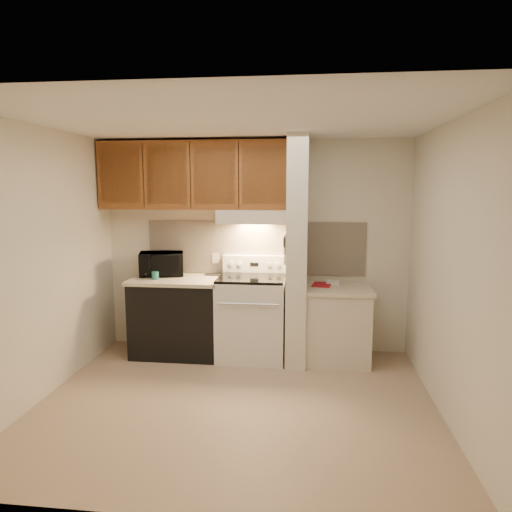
# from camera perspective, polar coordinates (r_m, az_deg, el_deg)

# --- Properties ---
(floor) EXTENTS (3.60, 3.60, 0.00)m
(floor) POSITION_cam_1_polar(r_m,az_deg,el_deg) (4.38, -2.47, -17.83)
(floor) COLOR tan
(floor) RESTS_ON ground
(ceiling) EXTENTS (3.60, 3.60, 0.00)m
(ceiling) POSITION_cam_1_polar(r_m,az_deg,el_deg) (3.97, -2.71, 16.55)
(ceiling) COLOR white
(ceiling) RESTS_ON wall_back
(wall_back) EXTENTS (3.60, 2.50, 0.02)m
(wall_back) POSITION_cam_1_polar(r_m,az_deg,el_deg) (5.46, -0.10, 1.20)
(wall_back) COLOR beige
(wall_back) RESTS_ON floor
(wall_left) EXTENTS (0.02, 3.00, 2.50)m
(wall_left) POSITION_cam_1_polar(r_m,az_deg,el_deg) (4.63, -25.18, -0.94)
(wall_left) COLOR beige
(wall_left) RESTS_ON floor
(wall_right) EXTENTS (0.02, 3.00, 2.50)m
(wall_right) POSITION_cam_1_polar(r_m,az_deg,el_deg) (4.11, 23.04, -1.90)
(wall_right) COLOR beige
(wall_right) RESTS_ON floor
(backsplash) EXTENTS (2.60, 0.02, 0.63)m
(backsplash) POSITION_cam_1_polar(r_m,az_deg,el_deg) (5.45, -0.11, 1.03)
(backsplash) COLOR beige
(backsplash) RESTS_ON wall_back
(range_body) EXTENTS (0.76, 0.65, 0.92)m
(range_body) POSITION_cam_1_polar(r_m,az_deg,el_deg) (5.28, -0.53, -7.80)
(range_body) COLOR silver
(range_body) RESTS_ON floor
(oven_window) EXTENTS (0.50, 0.01, 0.30)m
(oven_window) POSITION_cam_1_polar(r_m,az_deg,el_deg) (4.97, -0.98, -8.38)
(oven_window) COLOR black
(oven_window) RESTS_ON range_body
(oven_handle) EXTENTS (0.65, 0.02, 0.02)m
(oven_handle) POSITION_cam_1_polar(r_m,az_deg,el_deg) (4.88, -1.05, -6.03)
(oven_handle) COLOR silver
(oven_handle) RESTS_ON range_body
(cooktop) EXTENTS (0.74, 0.64, 0.03)m
(cooktop) POSITION_cam_1_polar(r_m,az_deg,el_deg) (5.17, -0.54, -2.75)
(cooktop) COLOR black
(cooktop) RESTS_ON range_body
(range_backguard) EXTENTS (0.76, 0.08, 0.20)m
(range_backguard) POSITION_cam_1_polar(r_m,az_deg,el_deg) (5.43, -0.17, -0.97)
(range_backguard) COLOR silver
(range_backguard) RESTS_ON range_body
(range_display) EXTENTS (0.10, 0.01, 0.04)m
(range_display) POSITION_cam_1_polar(r_m,az_deg,el_deg) (5.39, -0.22, -1.05)
(range_display) COLOR black
(range_display) RESTS_ON range_backguard
(range_knob_left_outer) EXTENTS (0.05, 0.02, 0.05)m
(range_knob_left_outer) POSITION_cam_1_polar(r_m,az_deg,el_deg) (5.42, -3.16, -0.99)
(range_knob_left_outer) COLOR silver
(range_knob_left_outer) RESTS_ON range_backguard
(range_knob_left_inner) EXTENTS (0.05, 0.02, 0.05)m
(range_knob_left_inner) POSITION_cam_1_polar(r_m,az_deg,el_deg) (5.41, -2.12, -1.01)
(range_knob_left_inner) COLOR silver
(range_knob_left_inner) RESTS_ON range_backguard
(range_knob_right_inner) EXTENTS (0.05, 0.02, 0.05)m
(range_knob_right_inner) POSITION_cam_1_polar(r_m,az_deg,el_deg) (5.37, 1.68, -1.09)
(range_knob_right_inner) COLOR silver
(range_knob_right_inner) RESTS_ON range_backguard
(range_knob_right_outer) EXTENTS (0.05, 0.02, 0.05)m
(range_knob_right_outer) POSITION_cam_1_polar(r_m,az_deg,el_deg) (5.36, 2.75, -1.11)
(range_knob_right_outer) COLOR silver
(range_knob_right_outer) RESTS_ON range_backguard
(dishwasher_front) EXTENTS (1.00, 0.63, 0.87)m
(dishwasher_front) POSITION_cam_1_polar(r_m,az_deg,el_deg) (5.48, -9.78, -7.62)
(dishwasher_front) COLOR black
(dishwasher_front) RESTS_ON floor
(left_countertop) EXTENTS (1.04, 0.67, 0.04)m
(left_countertop) POSITION_cam_1_polar(r_m,az_deg,el_deg) (5.37, -9.90, -2.95)
(left_countertop) COLOR beige
(left_countertop) RESTS_ON dishwasher_front
(spoon_rest) EXTENTS (0.23, 0.11, 0.01)m
(spoon_rest) POSITION_cam_1_polar(r_m,az_deg,el_deg) (5.46, -5.28, -2.38)
(spoon_rest) COLOR black
(spoon_rest) RESTS_ON left_countertop
(teal_jar) EXTENTS (0.10, 0.10, 0.09)m
(teal_jar) POSITION_cam_1_polar(r_m,az_deg,el_deg) (5.33, -12.49, -2.40)
(teal_jar) COLOR #236D69
(teal_jar) RESTS_ON left_countertop
(outlet) EXTENTS (0.08, 0.01, 0.12)m
(outlet) POSITION_cam_1_polar(r_m,az_deg,el_deg) (5.53, -5.07, -0.31)
(outlet) COLOR beige
(outlet) RESTS_ON backsplash
(microwave) EXTENTS (0.58, 0.47, 0.28)m
(microwave) POSITION_cam_1_polar(r_m,az_deg,el_deg) (5.54, -11.72, -0.96)
(microwave) COLOR black
(microwave) RESTS_ON left_countertop
(partition_pillar) EXTENTS (0.22, 0.70, 2.50)m
(partition_pillar) POSITION_cam_1_polar(r_m,az_deg,el_deg) (5.08, 5.17, 0.61)
(partition_pillar) COLOR beige
(partition_pillar) RESTS_ON floor
(pillar_trim) EXTENTS (0.01, 0.70, 0.04)m
(pillar_trim) POSITION_cam_1_polar(r_m,az_deg,el_deg) (5.08, 3.87, 1.20)
(pillar_trim) COLOR brown
(pillar_trim) RESTS_ON partition_pillar
(knife_strip) EXTENTS (0.02, 0.42, 0.04)m
(knife_strip) POSITION_cam_1_polar(r_m,az_deg,el_deg) (5.02, 3.78, 1.35)
(knife_strip) COLOR black
(knife_strip) RESTS_ON partition_pillar
(knife_blade_a) EXTENTS (0.01, 0.03, 0.16)m
(knife_blade_a) POSITION_cam_1_polar(r_m,az_deg,el_deg) (4.89, 3.54, -0.02)
(knife_blade_a) COLOR silver
(knife_blade_a) RESTS_ON knife_strip
(knife_handle_a) EXTENTS (0.02, 0.02, 0.10)m
(knife_handle_a) POSITION_cam_1_polar(r_m,az_deg,el_deg) (4.86, 3.55, 1.70)
(knife_handle_a) COLOR black
(knife_handle_a) RESTS_ON knife_strip
(knife_blade_b) EXTENTS (0.01, 0.04, 0.18)m
(knife_blade_b) POSITION_cam_1_polar(r_m,az_deg,el_deg) (4.95, 3.58, -0.03)
(knife_blade_b) COLOR silver
(knife_blade_b) RESTS_ON knife_strip
(knife_handle_b) EXTENTS (0.02, 0.02, 0.10)m
(knife_handle_b) POSITION_cam_1_polar(r_m,az_deg,el_deg) (4.95, 3.60, 1.82)
(knife_handle_b) COLOR black
(knife_handle_b) RESTS_ON knife_strip
(knife_blade_c) EXTENTS (0.01, 0.04, 0.20)m
(knife_blade_c) POSITION_cam_1_polar(r_m,az_deg,el_deg) (5.05, 3.63, 0.01)
(knife_blade_c) COLOR silver
(knife_blade_c) RESTS_ON knife_strip
(knife_handle_c) EXTENTS (0.02, 0.02, 0.10)m
(knife_handle_c) POSITION_cam_1_polar(r_m,az_deg,el_deg) (5.02, 3.64, 1.92)
(knife_handle_c) COLOR black
(knife_handle_c) RESTS_ON knife_strip
(knife_blade_d) EXTENTS (0.01, 0.04, 0.16)m
(knife_blade_d) POSITION_cam_1_polar(r_m,az_deg,el_deg) (5.11, 3.67, 0.34)
(knife_blade_d) COLOR silver
(knife_blade_d) RESTS_ON knife_strip
(knife_handle_d) EXTENTS (0.02, 0.02, 0.10)m
(knife_handle_d) POSITION_cam_1_polar(r_m,az_deg,el_deg) (5.09, 3.69, 2.02)
(knife_handle_d) COLOR black
(knife_handle_d) RESTS_ON knife_strip
(knife_blade_e) EXTENTS (0.01, 0.04, 0.18)m
(knife_blade_e) POSITION_cam_1_polar(r_m,az_deg,el_deg) (5.20, 3.72, 0.37)
(knife_blade_e) COLOR silver
(knife_blade_e) RESTS_ON knife_strip
(knife_handle_e) EXTENTS (0.02, 0.02, 0.10)m
(knife_handle_e) POSITION_cam_1_polar(r_m,az_deg,el_deg) (5.19, 3.74, 2.14)
(knife_handle_e) COLOR black
(knife_handle_e) RESTS_ON knife_strip
(oven_mitt) EXTENTS (0.03, 0.11, 0.26)m
(oven_mitt) POSITION_cam_1_polar(r_m,az_deg,el_deg) (5.26, 3.77, 0.42)
(oven_mitt) COLOR gray
(oven_mitt) RESTS_ON partition_pillar
(right_cab_base) EXTENTS (0.70, 0.60, 0.81)m
(right_cab_base) POSITION_cam_1_polar(r_m,az_deg,el_deg) (5.27, 10.11, -8.61)
(right_cab_base) COLOR beige
(right_cab_base) RESTS_ON floor
(right_countertop) EXTENTS (0.74, 0.64, 0.04)m
(right_countertop) POSITION_cam_1_polar(r_m,az_deg,el_deg) (5.16, 10.23, -4.10)
(right_countertop) COLOR beige
(right_countertop) RESTS_ON right_cab_base
(red_folder) EXTENTS (0.24, 0.30, 0.01)m
(red_folder) POSITION_cam_1_polar(r_m,az_deg,el_deg) (5.25, 8.21, -3.57)
(red_folder) COLOR #A7151D
(red_folder) RESTS_ON right_countertop
(white_box) EXTENTS (0.16, 0.12, 0.04)m
(white_box) POSITION_cam_1_polar(r_m,az_deg,el_deg) (5.33, 9.58, -3.25)
(white_box) COLOR white
(white_box) RESTS_ON right_countertop
(range_hood) EXTENTS (0.78, 0.44, 0.15)m
(range_hood) POSITION_cam_1_polar(r_m,az_deg,el_deg) (5.21, -0.38, 4.99)
(range_hood) COLOR beige
(range_hood) RESTS_ON upper_cabinets
(hood_lip) EXTENTS (0.78, 0.04, 0.06)m
(hood_lip) POSITION_cam_1_polar(r_m,az_deg,el_deg) (5.00, -0.67, 4.33)
(hood_lip) COLOR beige
(hood_lip) RESTS_ON range_hood
(upper_cabinets) EXTENTS (2.18, 0.33, 0.77)m
(upper_cabinets) POSITION_cam_1_polar(r_m,az_deg,el_deg) (5.37, -7.77, 9.93)
(upper_cabinets) COLOR brown
(upper_cabinets) RESTS_ON wall_back
(cab_door_a) EXTENTS (0.46, 0.01, 0.63)m
(cab_door_a) POSITION_cam_1_polar(r_m,az_deg,el_deg) (5.48, -16.62, 9.63)
(cab_door_a) COLOR brown
(cab_door_a) RESTS_ON upper_cabinets
(cab_gap_a) EXTENTS (0.01, 0.01, 0.73)m
(cab_gap_a) POSITION_cam_1_polar(r_m,az_deg,el_deg) (5.38, -13.92, 9.76)
(cab_gap_a) COLOR black
(cab_gap_a) RESTS_ON upper_cabinets
(cab_door_b) EXTENTS (0.46, 0.01, 0.63)m
(cab_door_b) POSITION_cam_1_polar(r_m,az_deg,el_deg) (5.29, -11.10, 9.88)
(cab_door_b) COLOR brown
(cab_door_b) RESTS_ON upper_cabinets
(cab_gap_b) EXTENTS (0.01, 0.01, 0.73)m
(cab_gap_b) POSITION_cam_1_polar(r_m,az_deg,el_deg) (5.21, -8.21, 9.97)
(cab_gap_b) COLOR black
(cab_gap_b) RESTS_ON upper_cabinets
(cab_door_c) EXTENTS (0.46, 0.01, 0.63)m
(cab_door_c) POSITION_cam_1_polar(r_m,az_deg,el_deg) (5.15, -5.23, 10.04)
(cab_door_c) COLOR brown
(cab_door_c) RESTS_ON upper_cabinets
(cab_gap_c) EXTENTS (0.01, 0.01, 0.73)m
(cab_gap_c) POSITION_cam_1_polar(r_m,az_deg,el_deg) (5.10, -2.18, 10.08)
(cab_gap_c) COLOR black
(cab_gap_c) RESTS_ON upper_cabinets
(cab_door_d) EXTENTS (0.46, 0.01, 0.63)m
(cab_door_d) POSITION_cam_1_polar(r_m,az_deg,el_deg) (5.07, 0.91, 10.10)
(cab_door_d) COLOR brown
(cab_door_d) RESTS_ON upper_cabinets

